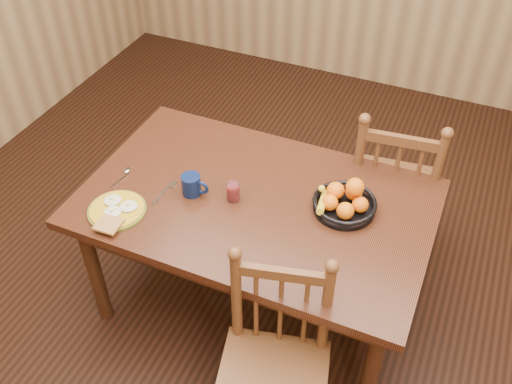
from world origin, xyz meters
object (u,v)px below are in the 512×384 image
at_px(chair_near, 274,368).
at_px(coffee_mug, 192,185).
at_px(dining_table, 256,213).
at_px(fruit_bowl, 345,202).
at_px(breakfast_plate, 117,210).
at_px(chair_far, 392,189).

relative_size(chair_near, coffee_mug, 7.19).
bearing_deg(dining_table, fruit_bowl, 14.76).
bearing_deg(fruit_bowl, chair_near, -93.64).
bearing_deg(coffee_mug, dining_table, 14.27).
relative_size(coffee_mug, fruit_bowl, 0.46).
height_order(chair_near, fruit_bowl, chair_near).
xyz_separation_m(chair_near, breakfast_plate, (-0.89, 0.28, 0.29)).
relative_size(chair_far, chair_near, 1.05).
bearing_deg(fruit_bowl, breakfast_plate, -155.41).
relative_size(chair_far, fruit_bowl, 3.48).
distance_m(chair_near, coffee_mug, 0.89).
bearing_deg(fruit_bowl, coffee_mug, -165.45).
bearing_deg(chair_near, coffee_mug, 126.22).
distance_m(dining_table, coffee_mug, 0.33).
xyz_separation_m(breakfast_plate, coffee_mug, (0.25, 0.25, 0.04)).
bearing_deg(dining_table, chair_far, 50.02).
bearing_deg(breakfast_plate, chair_far, 41.67).
bearing_deg(breakfast_plate, dining_table, 30.82).
bearing_deg(fruit_bowl, dining_table, -165.24).
relative_size(breakfast_plate, fruit_bowl, 1.00).
relative_size(breakfast_plate, coffee_mug, 2.16).
bearing_deg(chair_near, dining_table, 105.88).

